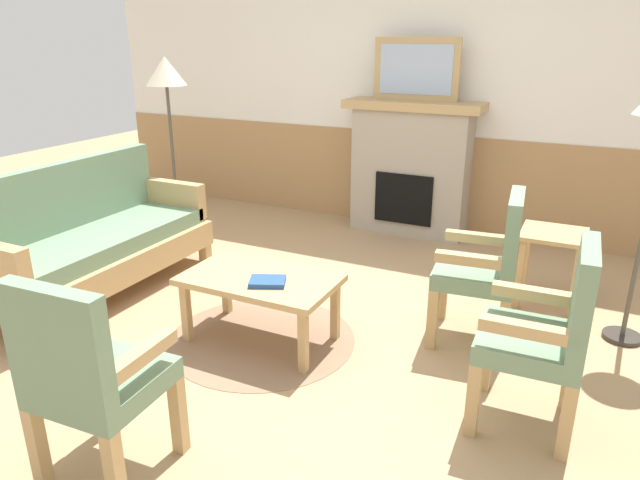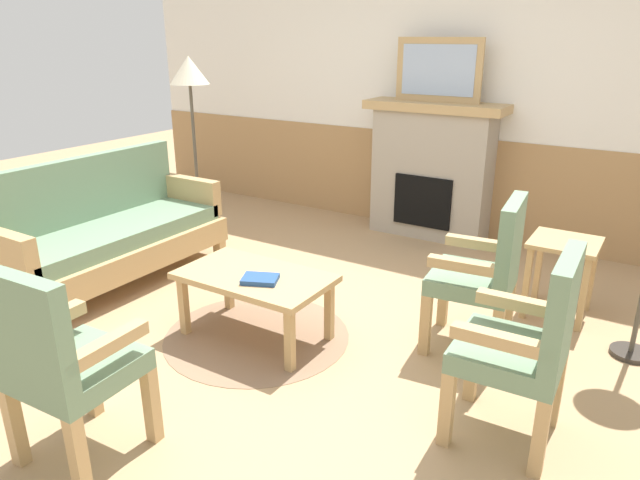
% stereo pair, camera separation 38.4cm
% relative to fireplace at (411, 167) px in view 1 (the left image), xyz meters
% --- Properties ---
extents(ground_plane, '(14.00, 14.00, 0.00)m').
position_rel_fireplace_xyz_m(ground_plane, '(0.00, -2.35, -0.65)').
color(ground_plane, tan).
extents(wall_back, '(7.20, 0.14, 2.70)m').
position_rel_fireplace_xyz_m(wall_back, '(0.00, 0.25, 0.66)').
color(wall_back, white).
rests_on(wall_back, ground_plane).
extents(fireplace, '(1.30, 0.44, 1.28)m').
position_rel_fireplace_xyz_m(fireplace, '(0.00, 0.00, 0.00)').
color(fireplace, '#A39989').
rests_on(fireplace, ground_plane).
extents(framed_picture, '(0.80, 0.04, 0.56)m').
position_rel_fireplace_xyz_m(framed_picture, '(0.00, 0.00, 0.91)').
color(framed_picture, tan).
rests_on(framed_picture, fireplace).
extents(couch, '(0.70, 1.80, 0.98)m').
position_rel_fireplace_xyz_m(couch, '(-1.67, -2.40, -0.26)').
color(couch, tan).
rests_on(couch, ground_plane).
extents(coffee_table, '(0.96, 0.56, 0.44)m').
position_rel_fireplace_xyz_m(coffee_table, '(-0.18, -2.50, -0.27)').
color(coffee_table, tan).
rests_on(coffee_table, ground_plane).
extents(round_rug, '(1.21, 1.21, 0.01)m').
position_rel_fireplace_xyz_m(round_rug, '(-0.18, -2.50, -0.65)').
color(round_rug, '#896B51').
rests_on(round_rug, ground_plane).
extents(book_on_table, '(0.26, 0.23, 0.03)m').
position_rel_fireplace_xyz_m(book_on_table, '(-0.08, -2.57, -0.20)').
color(book_on_table, navy).
rests_on(book_on_table, coffee_table).
extents(armchair_near_fireplace, '(0.50, 0.50, 0.98)m').
position_rel_fireplace_xyz_m(armchair_near_fireplace, '(1.51, -2.63, -0.11)').
color(armchair_near_fireplace, tan).
rests_on(armchair_near_fireplace, ground_plane).
extents(armchair_by_window_left, '(0.53, 0.53, 0.98)m').
position_rel_fireplace_xyz_m(armchair_by_window_left, '(1.09, -1.88, -0.11)').
color(armchair_by_window_left, tan).
rests_on(armchair_by_window_left, ground_plane).
extents(armchair_front_left, '(0.50, 0.50, 0.98)m').
position_rel_fireplace_xyz_m(armchair_front_left, '(-0.16, -3.86, -0.11)').
color(armchair_front_left, tan).
rests_on(armchair_front_left, ground_plane).
extents(side_table, '(0.44, 0.44, 0.55)m').
position_rel_fireplace_xyz_m(side_table, '(1.41, -1.12, -0.22)').
color(side_table, tan).
rests_on(side_table, ground_plane).
extents(floor_lamp_by_couch, '(0.36, 0.36, 1.68)m').
position_rel_fireplace_xyz_m(floor_lamp_by_couch, '(-1.96, -1.13, 0.80)').
color(floor_lamp_by_couch, '#332D28').
rests_on(floor_lamp_by_couch, ground_plane).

